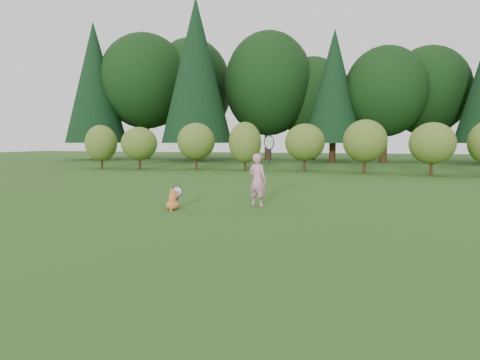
% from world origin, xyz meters
% --- Properties ---
extents(ground, '(100.00, 100.00, 0.00)m').
position_xyz_m(ground, '(0.00, 0.00, 0.00)').
color(ground, '#1F4A14').
rests_on(ground, ground).
extents(shrub_row, '(28.00, 3.00, 2.80)m').
position_xyz_m(shrub_row, '(0.00, 13.00, 1.40)').
color(shrub_row, '#4E6720').
rests_on(shrub_row, ground).
extents(woodland_backdrop, '(48.00, 10.00, 15.00)m').
position_xyz_m(woodland_backdrop, '(0.00, 23.00, 7.50)').
color(woodland_backdrop, black).
rests_on(woodland_backdrop, ground).
extents(child, '(0.75, 0.48, 1.97)m').
position_xyz_m(child, '(0.48, 1.41, 0.69)').
color(child, pink).
rests_on(child, ground).
extents(cat, '(0.39, 0.75, 0.68)m').
position_xyz_m(cat, '(-1.33, 0.35, 0.26)').
color(cat, '#D46128').
rests_on(cat, ground).
extents(tennis_ball, '(0.06, 0.06, 0.06)m').
position_xyz_m(tennis_ball, '(0.21, 2.04, 0.73)').
color(tennis_ball, yellow).
rests_on(tennis_ball, ground).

